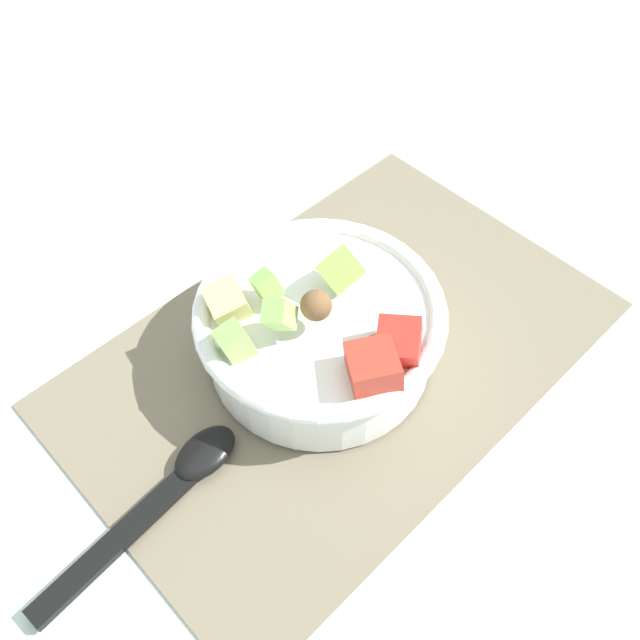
# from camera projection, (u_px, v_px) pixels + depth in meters

# --- Properties ---
(ground_plane) EXTENTS (2.40, 2.40, 0.00)m
(ground_plane) POSITION_uv_depth(u_px,v_px,m) (339.00, 354.00, 0.62)
(ground_plane) COLOR silver
(placemat) EXTENTS (0.48, 0.31, 0.01)m
(placemat) POSITION_uv_depth(u_px,v_px,m) (339.00, 352.00, 0.62)
(placemat) COLOR #756B56
(placemat) RESTS_ON ground_plane
(salad_bowl) EXTENTS (0.21, 0.21, 0.11)m
(salad_bowl) POSITION_uv_depth(u_px,v_px,m) (320.00, 328.00, 0.58)
(salad_bowl) COLOR white
(salad_bowl) RESTS_ON placemat
(serving_spoon) EXTENTS (0.19, 0.04, 0.01)m
(serving_spoon) POSITION_uv_depth(u_px,v_px,m) (172.00, 488.00, 0.53)
(serving_spoon) COLOR black
(serving_spoon) RESTS_ON placemat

